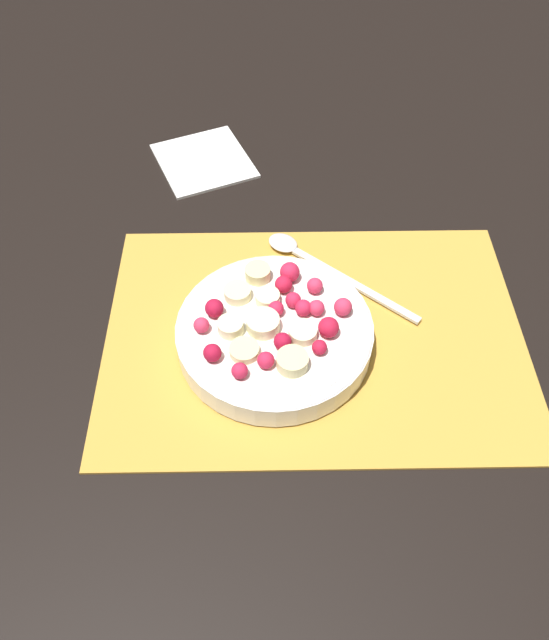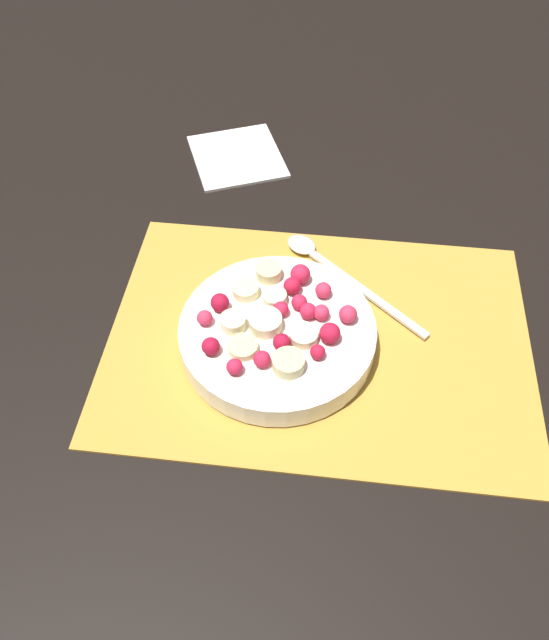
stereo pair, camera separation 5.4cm
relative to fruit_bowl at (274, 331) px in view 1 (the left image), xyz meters
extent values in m
plane|color=black|center=(-0.04, -0.01, -0.03)|extent=(3.00, 3.00, 0.00)
cube|color=gold|center=(-0.04, -0.01, -0.02)|extent=(0.46, 0.33, 0.01)
cylinder|color=white|center=(0.00, 0.00, -0.01)|extent=(0.21, 0.21, 0.03)
torus|color=white|center=(0.00, 0.00, 0.01)|extent=(0.21, 0.21, 0.01)
cylinder|color=white|center=(0.00, 0.00, 0.01)|extent=(0.19, 0.19, 0.00)
cylinder|color=#F4EAB7|center=(0.05, 0.01, 0.02)|extent=(0.04, 0.04, 0.01)
cylinder|color=beige|center=(0.04, -0.04, 0.02)|extent=(0.03, 0.03, 0.01)
cylinder|color=#F4EAB7|center=(0.01, 0.01, 0.02)|extent=(0.03, 0.03, 0.01)
cylinder|color=beige|center=(-0.02, 0.05, 0.02)|extent=(0.04, 0.04, 0.01)
cylinder|color=beige|center=(0.02, -0.07, 0.02)|extent=(0.03, 0.03, 0.01)
cylinder|color=#F4EAB7|center=(-0.03, 0.02, 0.02)|extent=(0.04, 0.04, 0.01)
cylinder|color=beige|center=(0.03, 0.04, 0.02)|extent=(0.03, 0.03, 0.01)
cylinder|color=#F4EAB7|center=(0.01, -0.03, 0.02)|extent=(0.03, 0.03, 0.01)
sphere|color=#D12347|center=(0.03, 0.06, 0.02)|extent=(0.02, 0.02, 0.02)
sphere|color=#D12347|center=(-0.03, -0.01, 0.02)|extent=(0.02, 0.02, 0.02)
sphere|color=#D12347|center=(-0.02, -0.03, 0.02)|extent=(0.02, 0.02, 0.02)
sphere|color=#DB3356|center=(-0.05, -0.05, 0.02)|extent=(0.02, 0.02, 0.02)
sphere|color=red|center=(-0.01, -0.05, 0.02)|extent=(0.02, 0.02, 0.02)
sphere|color=#D12347|center=(0.00, -0.01, 0.02)|extent=(0.02, 0.02, 0.02)
sphere|color=red|center=(-0.05, 0.01, 0.02)|extent=(0.02, 0.02, 0.02)
sphere|color=#DB3356|center=(-0.05, -0.02, 0.02)|extent=(0.02, 0.02, 0.02)
sphere|color=#DB3356|center=(-0.07, -0.02, 0.02)|extent=(0.02, 0.02, 0.02)
sphere|color=#D12347|center=(0.01, 0.05, 0.02)|extent=(0.02, 0.02, 0.02)
sphere|color=#B21433|center=(-0.01, 0.03, 0.02)|extent=(0.02, 0.02, 0.02)
sphere|color=#D12347|center=(-0.02, -0.06, 0.02)|extent=(0.02, 0.02, 0.02)
sphere|color=#DB3356|center=(0.08, 0.01, 0.02)|extent=(0.02, 0.02, 0.02)
sphere|color=#B21433|center=(0.06, 0.04, 0.02)|extent=(0.02, 0.02, 0.02)
sphere|color=red|center=(-0.04, 0.04, 0.02)|extent=(0.02, 0.02, 0.02)
sphere|color=#B21433|center=(0.06, -0.01, 0.02)|extent=(0.02, 0.02, 0.02)
cube|color=silver|center=(-0.09, -0.08, -0.02)|extent=(0.14, 0.12, 0.00)
ellipsoid|color=silver|center=(-0.01, -0.15, -0.02)|extent=(0.05, 0.05, 0.01)
cube|color=white|center=(0.10, -0.33, -0.02)|extent=(0.16, 0.17, 0.01)
camera|label=1|loc=(0.01, 0.41, 0.52)|focal=35.00mm
camera|label=2|loc=(-0.05, 0.40, 0.52)|focal=35.00mm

